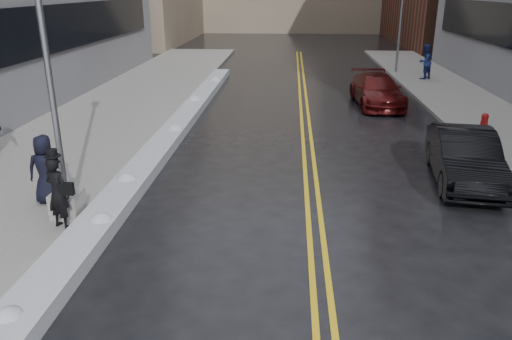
% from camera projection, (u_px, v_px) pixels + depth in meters
% --- Properties ---
extents(ground, '(160.00, 160.00, 0.00)m').
position_uv_depth(ground, '(191.00, 272.00, 9.74)').
color(ground, black).
rests_on(ground, ground).
extents(sidewalk_west, '(5.50, 50.00, 0.15)m').
position_uv_depth(sidewalk_west, '(94.00, 127.00, 19.44)').
color(sidewalk_west, gray).
rests_on(sidewalk_west, ground).
extents(sidewalk_east, '(4.00, 50.00, 0.15)m').
position_uv_depth(sidewalk_east, '(510.00, 135.00, 18.42)').
color(sidewalk_east, gray).
rests_on(sidewalk_east, ground).
extents(lane_line_left, '(0.12, 50.00, 0.01)m').
position_uv_depth(lane_line_left, '(303.00, 133.00, 18.94)').
color(lane_line_left, gold).
rests_on(lane_line_left, ground).
extents(lane_line_right, '(0.12, 50.00, 0.01)m').
position_uv_depth(lane_line_right, '(310.00, 133.00, 18.92)').
color(lane_line_right, gold).
rests_on(lane_line_right, ground).
extents(snow_ridge, '(0.90, 30.00, 0.34)m').
position_uv_depth(snow_ridge, '(165.00, 141.00, 17.32)').
color(snow_ridge, silver).
rests_on(snow_ridge, ground).
extents(lamppost, '(0.65, 0.65, 7.62)m').
position_uv_depth(lamppost, '(55.00, 117.00, 10.94)').
color(lamppost, gray).
rests_on(lamppost, sidewalk_west).
extents(fire_hydrant, '(0.26, 0.26, 0.73)m').
position_uv_depth(fire_hydrant, '(484.00, 122.00, 18.32)').
color(fire_hydrant, maroon).
rests_on(fire_hydrant, sidewalk_east).
extents(traffic_signal, '(0.16, 0.20, 6.00)m').
position_uv_depth(traffic_signal, '(401.00, 18.00, 30.47)').
color(traffic_signal, gray).
rests_on(traffic_signal, sidewalk_east).
extents(pedestrian_fedora, '(0.71, 0.60, 1.67)m').
position_uv_depth(pedestrian_fedora, '(58.00, 192.00, 10.95)').
color(pedestrian_fedora, black).
rests_on(pedestrian_fedora, sidewalk_west).
extents(pedestrian_c, '(0.95, 0.73, 1.74)m').
position_uv_depth(pedestrian_c, '(46.00, 169.00, 12.22)').
color(pedestrian_c, black).
rests_on(pedestrian_c, sidewalk_west).
extents(pedestrian_east, '(1.21, 1.20, 1.97)m').
position_uv_depth(pedestrian_east, '(425.00, 62.00, 28.79)').
color(pedestrian_east, navy).
rests_on(pedestrian_east, sidewalk_east).
extents(car_black, '(2.12, 4.66, 1.48)m').
position_uv_depth(car_black, '(464.00, 157.00, 13.97)').
color(car_black, black).
rests_on(car_black, ground).
extents(car_maroon, '(2.23, 4.93, 1.40)m').
position_uv_depth(car_maroon, '(377.00, 90.00, 23.08)').
color(car_maroon, '#410A0A').
rests_on(car_maroon, ground).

